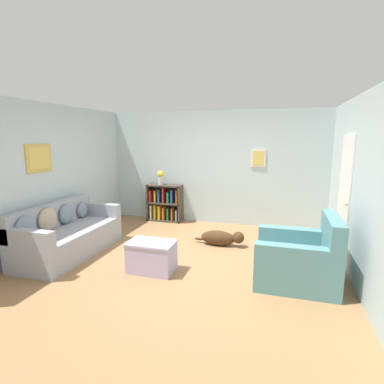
% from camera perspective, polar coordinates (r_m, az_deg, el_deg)
% --- Properties ---
extents(ground_plane, '(14.00, 14.00, 0.00)m').
position_cam_1_polar(ground_plane, '(5.20, -1.27, -12.24)').
color(ground_plane, '#997047').
extents(wall_back, '(5.60, 0.13, 2.60)m').
position_cam_1_polar(wall_back, '(7.01, 4.30, 4.61)').
color(wall_back, silver).
rests_on(wall_back, ground_plane).
extents(wall_left, '(0.13, 5.00, 2.60)m').
position_cam_1_polar(wall_left, '(6.12, -24.75, 2.88)').
color(wall_left, silver).
rests_on(wall_left, ground_plane).
extents(wall_right, '(0.16, 5.00, 2.60)m').
position_cam_1_polar(wall_right, '(4.77, 29.34, 0.54)').
color(wall_right, silver).
rests_on(wall_right, ground_plane).
extents(couch, '(0.87, 1.96, 0.87)m').
position_cam_1_polar(couch, '(5.66, -22.69, -7.57)').
color(couch, '#9399A3').
rests_on(couch, ground_plane).
extents(bookshelf, '(0.84, 0.32, 0.88)m').
position_cam_1_polar(bookshelf, '(7.29, -5.21, -2.18)').
color(bookshelf, '#42382D').
rests_on(bookshelf, ground_plane).
extents(recliner_chair, '(1.07, 0.96, 0.96)m').
position_cam_1_polar(recliner_chair, '(4.50, 19.94, -11.98)').
color(recliner_chair, slate).
rests_on(recliner_chair, ground_plane).
extents(coffee_table, '(0.70, 0.45, 0.47)m').
position_cam_1_polar(coffee_table, '(4.63, -7.70, -11.93)').
color(coffee_table, '#ADA3CC').
rests_on(coffee_table, ground_plane).
extents(dog, '(0.96, 0.25, 0.29)m').
position_cam_1_polar(dog, '(5.69, 5.65, -8.69)').
color(dog, '#472D19').
rests_on(dog, ground_plane).
extents(vase, '(0.15, 0.15, 0.33)m').
position_cam_1_polar(vase, '(7.19, -6.01, 2.90)').
color(vase, silver).
rests_on(vase, bookshelf).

